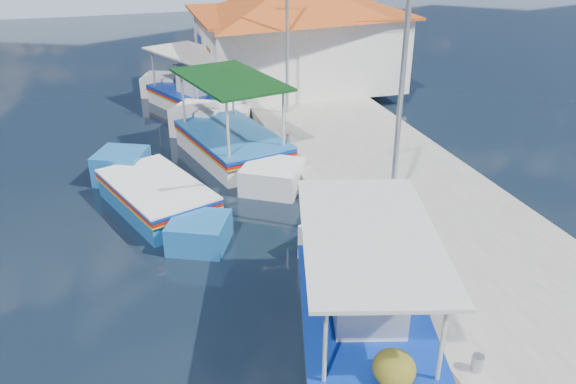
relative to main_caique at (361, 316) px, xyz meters
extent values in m
plane|color=black|center=(-2.52, 1.15, -0.50)|extent=(160.00, 160.00, 0.00)
cube|color=#A8A69D|center=(3.38, 7.15, -0.25)|extent=(5.00, 44.00, 0.50)
cylinder|color=#A5A8AD|center=(1.28, -1.85, 0.15)|extent=(0.20, 0.20, 0.30)
cylinder|color=#A5A8AD|center=(1.28, 3.15, 0.15)|extent=(0.20, 0.20, 0.30)
cylinder|color=#A5A8AD|center=(1.28, 9.15, 0.15)|extent=(0.20, 0.20, 0.30)
cylinder|color=#A5A8AD|center=(1.28, 15.15, 0.15)|extent=(0.20, 0.20, 0.30)
cube|color=white|center=(0.02, -0.08, -0.28)|extent=(3.28, 4.79, 0.96)
cube|color=white|center=(-0.74, 2.71, -0.16)|extent=(2.17, 2.17, 1.06)
cube|color=navy|center=(0.02, -0.08, 0.16)|extent=(3.37, 4.93, 0.06)
cube|color=#B6150F|center=(0.02, -0.08, 0.08)|extent=(3.37, 4.93, 0.05)
cube|color=gold|center=(0.02, -0.08, 0.01)|extent=(3.37, 4.93, 0.04)
cube|color=navy|center=(0.02, -0.08, 0.23)|extent=(3.38, 4.90, 0.05)
cube|color=brown|center=(0.02, -0.08, 0.20)|extent=(3.08, 4.66, 0.05)
cube|color=white|center=(0.10, -0.37, 0.76)|extent=(1.52, 1.58, 1.11)
cube|color=silver|center=(0.10, -0.37, 1.33)|extent=(1.65, 1.71, 0.06)
cylinder|color=beige|center=(-1.31, 1.46, 1.01)|extent=(0.07, 0.07, 1.61)
cylinder|color=beige|center=(0.39, 1.92, 1.01)|extent=(0.07, 0.07, 1.61)
cylinder|color=beige|center=(-0.36, -2.08, 1.01)|extent=(0.07, 0.07, 1.61)
cylinder|color=beige|center=(1.35, -1.61, 1.01)|extent=(0.07, 0.07, 1.61)
cube|color=silver|center=(0.02, -0.08, 1.81)|extent=(3.38, 4.82, 0.07)
ellipsoid|color=#464813|center=(-0.74, 1.18, 0.49)|extent=(0.76, 0.84, 0.57)
ellipsoid|color=#464813|center=(-0.19, 1.85, 0.44)|extent=(0.64, 0.71, 0.48)
ellipsoid|color=#464813|center=(0.69, -1.77, 0.46)|extent=(0.68, 0.75, 0.51)
sphere|color=#FF3308|center=(0.83, 0.77, 0.96)|extent=(0.40, 0.40, 0.40)
cube|color=white|center=(-0.56, 9.53, -0.25)|extent=(3.25, 4.70, 1.09)
cube|color=white|center=(0.13, 12.33, -0.11)|extent=(2.27, 2.27, 1.21)
cube|color=white|center=(-1.22, 6.83, -0.25)|extent=(2.21, 2.21, 1.03)
cube|color=navy|center=(-0.56, 9.53, 0.26)|extent=(3.35, 4.84, 0.07)
cube|color=#B6150F|center=(-0.56, 9.53, 0.17)|extent=(3.35, 4.84, 0.06)
cube|color=gold|center=(-0.56, 9.53, 0.08)|extent=(3.35, 4.84, 0.05)
cube|color=#1C61A9|center=(-0.56, 9.53, 0.34)|extent=(3.36, 4.80, 0.06)
cube|color=brown|center=(-0.56, 9.53, 0.30)|extent=(3.05, 4.57, 0.06)
cylinder|color=beige|center=(-1.02, 11.50, 1.22)|extent=(0.08, 0.08, 1.84)
cylinder|color=beige|center=(0.76, 11.06, 1.22)|extent=(0.08, 0.08, 1.84)
cylinder|color=beige|center=(-1.88, 8.01, 1.22)|extent=(0.08, 0.08, 1.84)
cylinder|color=beige|center=(-0.09, 7.57, 1.22)|extent=(0.08, 0.08, 1.84)
cube|color=#0B3711|center=(-0.56, 9.53, 2.14)|extent=(3.36, 4.73, 0.08)
cube|color=#1C61A9|center=(-3.24, 6.44, -0.27)|extent=(3.06, 4.06, 1.01)
cube|color=#1C61A9|center=(-2.40, 8.70, -0.14)|extent=(1.82, 1.82, 1.11)
cube|color=#1C61A9|center=(-4.07, 4.24, -0.27)|extent=(1.77, 1.77, 0.96)
cube|color=navy|center=(-3.24, 6.44, 0.20)|extent=(3.15, 4.18, 0.06)
cube|color=#B6150F|center=(-3.24, 6.44, 0.11)|extent=(3.15, 4.18, 0.05)
cube|color=gold|center=(-3.24, 6.44, 0.04)|extent=(3.15, 4.18, 0.04)
cube|color=white|center=(-3.24, 6.44, 0.27)|extent=(3.16, 4.15, 0.05)
cube|color=brown|center=(-3.24, 6.44, 0.24)|extent=(2.89, 3.94, 0.05)
cube|color=white|center=(-1.02, 15.31, -0.28)|extent=(3.55, 4.53, 0.95)
cube|color=white|center=(0.07, 17.76, -0.16)|extent=(1.95, 1.95, 1.05)
cube|color=white|center=(-2.07, 12.93, -0.28)|extent=(1.90, 1.90, 0.90)
cube|color=navy|center=(-1.02, 15.31, 0.16)|extent=(3.65, 4.66, 0.06)
cube|color=#B6150F|center=(-1.02, 15.31, 0.08)|extent=(3.65, 4.66, 0.05)
cube|color=gold|center=(-1.02, 15.31, 0.01)|extent=(3.65, 4.66, 0.04)
cube|color=navy|center=(-1.02, 15.31, 0.23)|extent=(3.65, 4.63, 0.05)
cube|color=brown|center=(-1.02, 15.31, 0.20)|extent=(3.36, 4.39, 0.05)
cube|color=white|center=(-1.14, 15.03, 0.75)|extent=(1.58, 1.65, 1.10)
cube|color=silver|center=(-1.14, 15.03, 1.32)|extent=(1.72, 1.79, 0.06)
cylinder|color=beige|center=(-1.10, 17.19, 1.00)|extent=(0.07, 0.07, 1.60)
cylinder|color=beige|center=(0.43, 16.51, 1.00)|extent=(0.07, 0.07, 1.60)
cylinder|color=beige|center=(-2.47, 14.10, 1.00)|extent=(0.07, 0.07, 1.60)
cylinder|color=beige|center=(-0.94, 13.42, 1.00)|extent=(0.07, 0.07, 1.60)
cube|color=silver|center=(-1.02, 15.31, 1.79)|extent=(3.64, 4.57, 0.07)
cube|color=white|center=(3.68, 16.15, 1.50)|extent=(8.00, 6.00, 3.00)
cube|color=#B54819|center=(3.68, 16.15, 3.05)|extent=(8.64, 6.48, 0.10)
cube|color=brown|center=(-0.30, 15.15, 1.00)|extent=(0.06, 1.00, 2.00)
cube|color=navy|center=(-0.30, 17.65, 1.60)|extent=(0.06, 1.20, 0.90)
cylinder|color=#A5A8AD|center=(2.08, 3.15, 3.00)|extent=(0.12, 0.12, 6.00)
cylinder|color=#A5A8AD|center=(2.08, 12.15, 3.00)|extent=(0.12, 0.12, 6.00)
camera|label=1|loc=(-3.74, -7.97, 6.79)|focal=35.95mm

